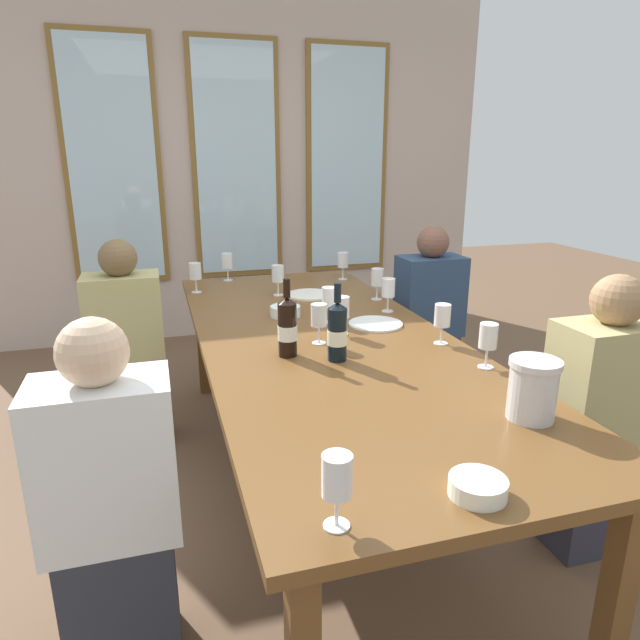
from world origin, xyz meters
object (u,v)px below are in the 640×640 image
at_px(white_plate_0, 310,295).
at_px(wine_bottle_1, 287,327).
at_px(seated_person_3, 428,322).
at_px(seated_person_0, 112,511).
at_px(wine_glass_9, 343,261).
at_px(seated_person_2, 127,350).
at_px(wine_glass_7, 377,278).
at_px(wine_glass_3, 195,273).
at_px(wine_glass_8, 488,337).
at_px(metal_pitcher, 533,389).
at_px(tasting_bowl_0, 478,487).
at_px(wine_bottle_0, 337,331).
at_px(white_plate_1, 376,324).
at_px(wine_glass_2, 278,275).
at_px(wine_glass_5, 329,298).
at_px(tasting_bowl_1, 285,311).
at_px(wine_glass_0, 319,317).
at_px(wine_glass_11, 442,316).
at_px(seated_person_1, 598,424).
at_px(wine_glass_10, 388,289).
at_px(dining_table, 327,350).
at_px(wine_glass_1, 227,262).
at_px(wine_glass_6, 342,308).

distance_m(white_plate_0, wine_bottle_1, 0.99).
bearing_deg(seated_person_3, seated_person_0, -140.52).
distance_m(wine_glass_9, seated_person_2, 1.42).
bearing_deg(wine_glass_7, seated_person_0, -136.28).
xyz_separation_m(wine_glass_3, wine_glass_8, (0.95, -1.52, 0.00)).
bearing_deg(metal_pitcher, wine_glass_8, 75.60).
distance_m(tasting_bowl_0, seated_person_3, 2.16).
xyz_separation_m(metal_pitcher, wine_bottle_0, (-0.41, 0.64, 0.02)).
xyz_separation_m(white_plate_1, wine_glass_2, (-0.32, 0.69, 0.11)).
bearing_deg(seated_person_3, wine_bottle_1, -140.79).
bearing_deg(wine_glass_5, tasting_bowl_0, -93.31).
distance_m(wine_glass_2, seated_person_2, 0.90).
height_order(tasting_bowl_1, seated_person_2, seated_person_2).
bearing_deg(wine_glass_7, metal_pitcher, -93.70).
distance_m(wine_glass_2, seated_person_0, 1.77).
relative_size(white_plate_1, seated_person_2, 0.23).
bearing_deg(seated_person_0, wine_glass_0, 38.73).
bearing_deg(metal_pitcher, tasting_bowl_1, 109.80).
height_order(wine_glass_11, seated_person_1, seated_person_1).
bearing_deg(wine_bottle_0, tasting_bowl_0, -87.85).
xyz_separation_m(tasting_bowl_1, wine_glass_0, (0.04, -0.44, 0.09)).
bearing_deg(wine_bottle_0, wine_glass_0, 93.48).
distance_m(wine_glass_10, seated_person_3, 0.69).
xyz_separation_m(seated_person_1, seated_person_3, (0.00, 1.40, 0.00)).
relative_size(wine_glass_10, seated_person_1, 0.16).
bearing_deg(metal_pitcher, seated_person_3, 72.73).
xyz_separation_m(white_plate_0, wine_glass_11, (0.31, -0.97, 0.12)).
relative_size(wine_glass_10, wine_glass_11, 1.00).
relative_size(seated_person_2, seated_person_3, 1.00).
relative_size(dining_table, wine_glass_1, 15.62).
relative_size(white_plate_0, wine_glass_0, 1.51).
height_order(wine_glass_2, wine_glass_11, same).
xyz_separation_m(wine_glass_8, wine_glass_11, (-0.03, 0.30, 0.00)).
bearing_deg(wine_glass_9, white_plate_0, -132.60).
xyz_separation_m(dining_table, wine_glass_0, (-0.06, -0.07, 0.18)).
bearing_deg(wine_glass_6, wine_glass_1, 105.25).
height_order(wine_bottle_1, seated_person_2, seated_person_2).
xyz_separation_m(wine_bottle_1, seated_person_2, (-0.66, 0.88, -0.33)).
distance_m(dining_table, wine_glass_5, 0.28).
xyz_separation_m(metal_pitcher, wine_glass_8, (0.10, 0.41, 0.03)).
relative_size(dining_table, seated_person_0, 2.45).
bearing_deg(white_plate_0, white_plate_1, -76.98).
xyz_separation_m(wine_glass_1, seated_person_1, (1.14, -1.96, -0.33)).
bearing_deg(wine_bottle_0, wine_glass_10, 51.56).
relative_size(white_plate_1, wine_glass_11, 1.47).
xyz_separation_m(wine_bottle_1, wine_glass_8, (0.69, -0.34, 0.00)).
bearing_deg(seated_person_0, wine_glass_11, 21.02).
xyz_separation_m(wine_bottle_0, wine_glass_5, (0.12, 0.49, 0.00)).
height_order(wine_glass_10, seated_person_2, seated_person_2).
distance_m(wine_glass_1, wine_glass_8, 1.93).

